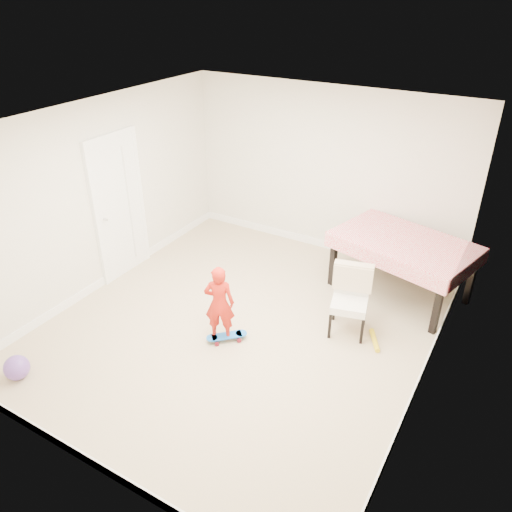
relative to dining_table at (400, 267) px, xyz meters
The scene contains 17 objects.
ground 2.34m from the dining_table, 130.80° to the right, with size 5.00×5.00×0.00m, color tan.
ceiling 3.15m from the dining_table, 130.80° to the right, with size 4.50×5.00×0.04m, color white.
wall_back 1.89m from the dining_table, 153.85° to the left, with size 4.50×0.04×2.60m, color beige.
wall_front 4.57m from the dining_table, 109.60° to the right, with size 4.50×0.04×2.60m, color beige.
wall_left 4.21m from the dining_table, 154.99° to the right, with size 0.04×5.00×2.60m, color beige.
wall_right 2.08m from the dining_table, 67.36° to the right, with size 0.04×5.00×2.60m, color beige.
door 4.04m from the dining_table, 158.85° to the right, with size 0.10×0.94×2.11m, color white.
baseboard_back 1.72m from the dining_table, 153.55° to the left, with size 4.50×0.02×0.12m, color white.
baseboard_front 4.51m from the dining_table, 109.56° to the right, with size 4.50×0.02×0.12m, color white.
baseboard_left 4.15m from the dining_table, 155.05° to the right, with size 0.02×5.00×0.12m, color white.
baseboard_right 1.93m from the dining_table, 67.08° to the right, with size 0.02×5.00×0.12m, color white.
dining_table is the anchor object (origin of this frame).
dining_chair 1.21m from the dining_table, 104.06° to the right, with size 0.48×0.56×0.88m, color silver, non-canonical shape.
skateboard 2.60m from the dining_table, 125.62° to the right, with size 0.51×0.18×0.08m, color blue, non-canonical shape.
child 2.63m from the dining_table, 126.85° to the right, with size 0.36×0.24×0.99m, color red.
balloon 4.95m from the dining_table, 129.56° to the right, with size 0.28×0.28×0.28m, color #6944A3.
foam_toy 1.28m from the dining_table, 85.97° to the right, with size 0.06×0.06×0.40m, color yellow.
Camera 1 is at (2.76, -4.36, 3.91)m, focal length 35.00 mm.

